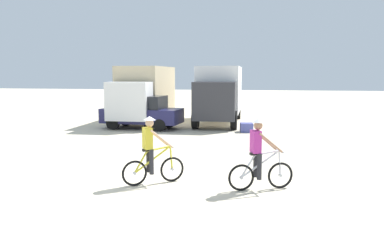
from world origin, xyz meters
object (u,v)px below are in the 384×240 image
at_px(sedan_parked, 143,112).
at_px(supply_crate, 247,127).
at_px(box_truck_avon_van, 219,92).
at_px(box_truck_tan_camper, 144,91).
at_px(cyclist_cowboy_hat, 259,157).
at_px(cyclist_orange_shirt, 151,153).

relative_size(sedan_parked, supply_crate, 7.09).
xyz_separation_m(box_truck_avon_van, sedan_parked, (-3.79, -3.13, -0.99)).
bearing_deg(sedan_parked, box_truck_tan_camper, 104.09).
bearing_deg(supply_crate, cyclist_cowboy_hat, -86.63).
bearing_deg(sedan_parked, cyclist_orange_shirt, -72.04).
xyz_separation_m(cyclist_cowboy_hat, supply_crate, (-0.58, 9.87, -0.62)).
bearing_deg(cyclist_orange_shirt, supply_crate, 77.20).
distance_m(sedan_parked, cyclist_orange_shirt, 10.67).
xyz_separation_m(sedan_parked, supply_crate, (5.52, -0.34, -0.65)).
bearing_deg(cyclist_cowboy_hat, cyclist_orange_shirt, 178.93).
height_order(box_truck_tan_camper, box_truck_avon_van, same).
bearing_deg(box_truck_tan_camper, sedan_parked, -75.91).
bearing_deg(cyclist_cowboy_hat, box_truck_avon_van, 99.81).
bearing_deg(box_truck_avon_van, sedan_parked, -140.42).
xyz_separation_m(box_truck_avon_van, cyclist_orange_shirt, (-0.50, -13.29, -1.03)).
bearing_deg(sedan_parked, box_truck_avon_van, 39.58).
distance_m(cyclist_cowboy_hat, supply_crate, 9.90).
height_order(box_truck_tan_camper, cyclist_orange_shirt, box_truck_tan_camper).
distance_m(cyclist_orange_shirt, supply_crate, 10.08).
height_order(cyclist_orange_shirt, cyclist_cowboy_hat, same).
relative_size(box_truck_tan_camper, cyclist_cowboy_hat, 3.71).
relative_size(cyclist_cowboy_hat, supply_crate, 2.97).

